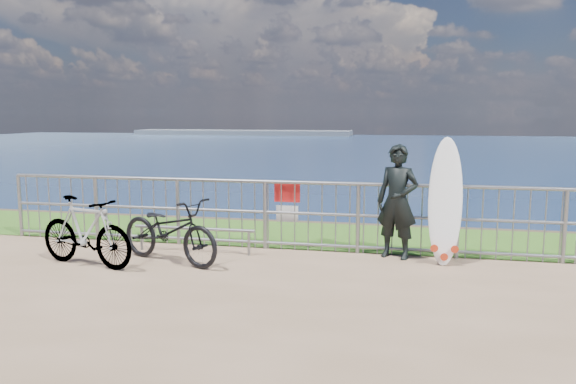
% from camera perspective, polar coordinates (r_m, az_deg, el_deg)
% --- Properties ---
extents(grass_strip, '(120.00, 120.00, 0.00)m').
position_cam_1_polar(grass_strip, '(10.15, 1.94, -4.38)').
color(grass_strip, '#2B5918').
rests_on(grass_strip, ground).
extents(seascape, '(260.00, 260.00, 5.00)m').
position_cam_1_polar(seascape, '(161.21, -4.57, 5.85)').
color(seascape, brown).
rests_on(seascape, ground).
extents(railing, '(10.06, 0.10, 1.13)m').
position_cam_1_polar(railing, '(8.97, 0.85, -2.31)').
color(railing, gray).
rests_on(railing, ground).
extents(surfer, '(0.73, 0.59, 1.73)m').
position_cam_1_polar(surfer, '(8.62, 11.05, -0.96)').
color(surfer, black).
rests_on(surfer, ground).
extents(surfboard, '(0.51, 0.46, 1.86)m').
position_cam_1_polar(surfboard, '(8.47, 15.67, -1.35)').
color(surfboard, white).
rests_on(surfboard, ground).
extents(bicycle_near, '(1.95, 1.28, 0.97)m').
position_cam_1_polar(bicycle_near, '(8.44, -11.96, -3.81)').
color(bicycle_near, black).
rests_on(bicycle_near, ground).
extents(bicycle_far, '(1.75, 0.88, 1.01)m').
position_cam_1_polar(bicycle_far, '(8.57, -19.87, -3.79)').
color(bicycle_far, black).
rests_on(bicycle_far, ground).
extents(bike_rack, '(1.99, 0.05, 0.41)m').
position_cam_1_polar(bike_rack, '(8.98, -9.53, -3.96)').
color(bike_rack, gray).
rests_on(bike_rack, ground).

